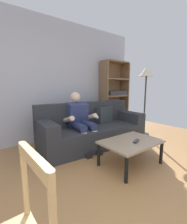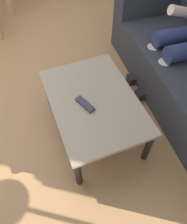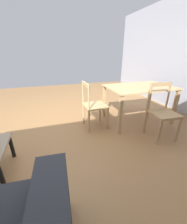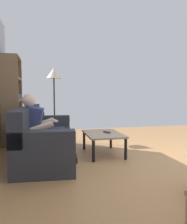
# 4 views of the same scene
# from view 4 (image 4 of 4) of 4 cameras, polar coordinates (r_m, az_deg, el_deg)

# --- Properties ---
(couch) EXTENTS (2.25, 1.01, 0.88)m
(couch) POSITION_cam_4_polar(r_m,az_deg,el_deg) (3.98, -12.75, -6.75)
(couch) COLOR #282B30
(couch) RESTS_ON ground_plane
(person_lounging) EXTENTS (0.62, 0.87, 1.11)m
(person_lounging) POSITION_cam_4_polar(r_m,az_deg,el_deg) (3.66, -12.96, -3.82)
(person_lounging) COLOR navy
(person_lounging) RESTS_ON ground_plane
(coffee_table) EXTENTS (0.91, 0.64, 0.39)m
(coffee_table) POSITION_cam_4_polar(r_m,az_deg,el_deg) (4.07, 2.51, -6.11)
(coffee_table) COLOR gray
(coffee_table) RESTS_ON ground_plane
(tv_remote) EXTENTS (0.18, 0.11, 0.02)m
(tv_remote) POSITION_cam_4_polar(r_m,az_deg,el_deg) (4.11, 3.47, -5.16)
(tv_remote) COLOR #2D2D38
(tv_remote) RESTS_ON coffee_table
(bookshelf) EXTENTS (0.87, 0.36, 1.92)m
(bookshelf) POSITION_cam_4_polar(r_m,az_deg,el_deg) (5.27, -20.38, 1.33)
(bookshelf) COLOR brown
(bookshelf) RESTS_ON ground_plane
(floor_lamp) EXTENTS (0.36, 0.36, 1.71)m
(floor_lamp) POSITION_cam_4_polar(r_m,az_deg,el_deg) (5.36, -10.15, 8.20)
(floor_lamp) COLOR black
(floor_lamp) RESTS_ON ground_plane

